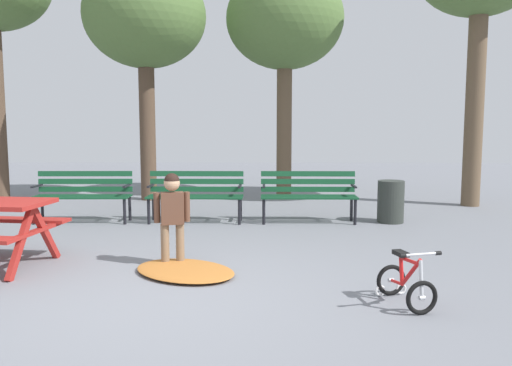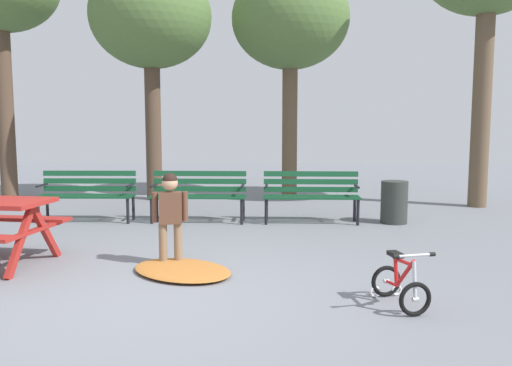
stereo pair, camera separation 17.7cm
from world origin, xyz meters
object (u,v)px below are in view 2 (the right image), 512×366
Objects in this scene: child_standing at (170,211)px; trash_bin at (394,202)px; park_bench_far_left at (88,191)px; kids_bicycle at (400,284)px; park_bench_left at (199,192)px; park_bench_right at (311,192)px.

trash_bin is at bearing 41.22° from child_standing.
kids_bicycle is (4.36, -3.95, -0.31)m from park_bench_far_left.
park_bench_far_left is 5.89m from kids_bicycle.
child_standing is 1.74× the size of kids_bicycle.
park_bench_left is at bearing 121.67° from kids_bicycle.
child_standing reaches higher than kids_bicycle.
park_bench_left is 1.00× the size of park_bench_right.
kids_bicycle is (0.56, -4.01, -0.31)m from park_bench_right.
park_bench_left is 2.27× the size of trash_bin.
park_bench_right is 2.58× the size of kids_bicycle.
kids_bicycle is at bearing -27.66° from child_standing.
child_standing is (0.12, -2.76, 0.13)m from park_bench_left.
park_bench_far_left is 5.19m from trash_bin.
park_bench_left is (1.90, 0.04, 0.00)m from park_bench_far_left.
park_bench_far_left is at bearing 126.61° from child_standing.
park_bench_far_left is 1.90m from park_bench_left.
park_bench_far_left is at bearing -179.02° from park_bench_right.
child_standing is at bearing 152.34° from kids_bicycle.
child_standing is at bearing -53.39° from park_bench_far_left.
child_standing reaches higher than park_bench_left.
park_bench_far_left is at bearing -179.40° from trash_bin.
kids_bicycle is (2.46, -3.99, -0.31)m from park_bench_left.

